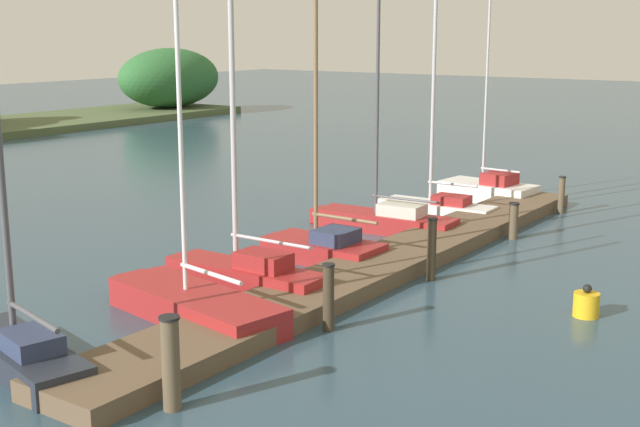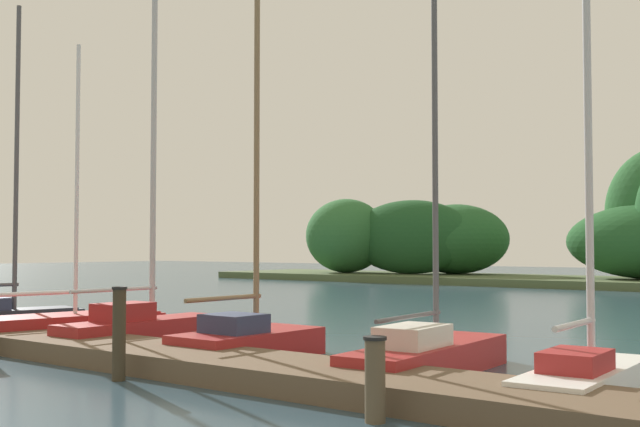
% 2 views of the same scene
% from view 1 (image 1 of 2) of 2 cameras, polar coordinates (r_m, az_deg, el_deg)
% --- Properties ---
extents(dock_pier, '(19.15, 1.80, 0.35)m').
position_cam_1_polar(dock_pier, '(19.95, 4.67, -3.21)').
color(dock_pier, brown).
rests_on(dock_pier, ground).
extents(sailboat_0, '(1.78, 3.78, 8.15)m').
position_cam_1_polar(sailboat_0, '(14.90, -19.56, -8.08)').
color(sailboat_0, '#232833').
rests_on(sailboat_0, ground).
extents(sailboat_1, '(2.01, 4.50, 6.48)m').
position_cam_1_polar(sailboat_1, '(16.64, -8.72, -5.91)').
color(sailboat_1, maroon).
rests_on(sailboat_1, ground).
extents(sailboat_2, '(1.00, 4.00, 8.42)m').
position_cam_1_polar(sailboat_2, '(18.27, -5.22, -3.59)').
color(sailboat_2, maroon).
rests_on(sailboat_2, ground).
extents(sailboat_3, '(1.33, 3.18, 8.27)m').
position_cam_1_polar(sailboat_3, '(20.53, 0.03, -1.95)').
color(sailboat_3, maroon).
rests_on(sailboat_3, ground).
extents(sailboat_4, '(1.29, 4.34, 6.36)m').
position_cam_1_polar(sailboat_4, '(23.63, 4.16, -0.31)').
color(sailboat_4, maroon).
rests_on(sailboat_4, ground).
extents(sailboat_5, '(1.12, 3.71, 8.00)m').
position_cam_1_polar(sailboat_5, '(25.69, 7.72, 0.81)').
color(sailboat_5, white).
rests_on(sailboat_5, ground).
extents(sailboat_6, '(1.63, 3.32, 6.39)m').
position_cam_1_polar(sailboat_6, '(28.38, 11.07, 1.64)').
color(sailboat_6, white).
rests_on(sailboat_6, ground).
extents(mooring_piling_0, '(0.31, 0.31, 1.44)m').
position_cam_1_polar(mooring_piling_0, '(12.72, -9.96, -9.84)').
color(mooring_piling_0, brown).
rests_on(mooring_piling_0, ground).
extents(mooring_piling_1, '(0.24, 0.24, 1.29)m').
position_cam_1_polar(mooring_piling_1, '(15.73, 0.57, -5.62)').
color(mooring_piling_1, '#3D3323').
rests_on(mooring_piling_1, ground).
extents(mooring_piling_2, '(0.23, 0.23, 1.42)m').
position_cam_1_polar(mooring_piling_2, '(19.00, 7.49, -2.38)').
color(mooring_piling_2, '#3D3323').
rests_on(mooring_piling_2, ground).
extents(mooring_piling_3, '(0.28, 0.28, 0.99)m').
position_cam_1_polar(mooring_piling_3, '(23.18, 12.83, -0.48)').
color(mooring_piling_3, brown).
rests_on(mooring_piling_3, ground).
extents(mooring_piling_4, '(0.22, 0.22, 1.14)m').
position_cam_1_polar(mooring_piling_4, '(26.82, 15.87, 1.22)').
color(mooring_piling_4, brown).
rests_on(mooring_piling_4, ground).
extents(channel_buoy_0, '(0.50, 0.50, 0.65)m').
position_cam_1_polar(channel_buoy_0, '(17.40, 17.40, -5.80)').
color(channel_buoy_0, gold).
rests_on(channel_buoy_0, ground).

